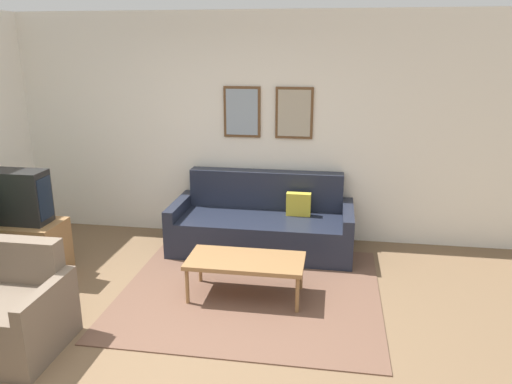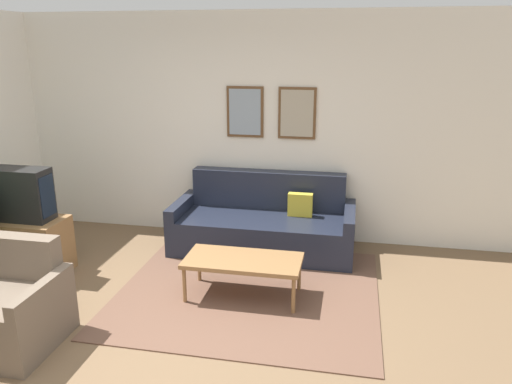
{
  "view_description": "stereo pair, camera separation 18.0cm",
  "coord_description": "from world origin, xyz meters",
  "px_view_note": "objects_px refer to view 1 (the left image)",
  "views": [
    {
      "loc": [
        1.39,
        -3.18,
        2.32
      ],
      "look_at": [
        0.6,
        1.71,
        0.85
      ],
      "focal_mm": 35.0,
      "sensor_mm": 36.0,
      "label": 1
    },
    {
      "loc": [
        1.57,
        -3.15,
        2.32
      ],
      "look_at": [
        0.6,
        1.71,
        0.85
      ],
      "focal_mm": 35.0,
      "sensor_mm": 36.0,
      "label": 2
    }
  ],
  "objects_px": {
    "couch": "(263,225)",
    "coffee_table": "(246,262)",
    "tv": "(17,197)",
    "armchair": "(7,315)"
  },
  "relations": [
    {
      "from": "couch",
      "to": "coffee_table",
      "type": "distance_m",
      "value": 1.2
    },
    {
      "from": "couch",
      "to": "tv",
      "type": "height_order",
      "value": "tv"
    },
    {
      "from": "coffee_table",
      "to": "armchair",
      "type": "relative_size",
      "value": 1.29
    },
    {
      "from": "couch",
      "to": "armchair",
      "type": "height_order",
      "value": "couch"
    },
    {
      "from": "coffee_table",
      "to": "tv",
      "type": "xyz_separation_m",
      "value": [
        -2.33,
        0.08,
        0.5
      ]
    },
    {
      "from": "tv",
      "to": "armchair",
      "type": "bearing_deg",
      "value": -62.04
    },
    {
      "from": "couch",
      "to": "tv",
      "type": "distance_m",
      "value": 2.63
    },
    {
      "from": "armchair",
      "to": "couch",
      "type": "bearing_deg",
      "value": 49.62
    },
    {
      "from": "coffee_table",
      "to": "tv",
      "type": "distance_m",
      "value": 2.39
    },
    {
      "from": "tv",
      "to": "armchair",
      "type": "height_order",
      "value": "tv"
    }
  ]
}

